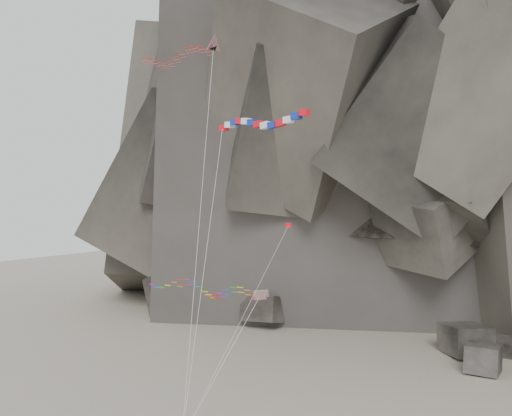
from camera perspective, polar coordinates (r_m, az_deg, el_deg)
The scene contains 6 objects.
headland at distance 112.63m, azimuth 16.71°, elevation 12.50°, with size 110.00×70.00×84.00m, color #5A5349, non-canonical shape.
boulder_field at distance 82.34m, azimuth 6.38°, elevation -11.08°, with size 75.56×14.04×8.55m.
delta_kite at distance 55.85m, azimuth -8.32°, elevation 14.68°, with size 12.65×10.38×32.33m.
banner_kite at distance 46.15m, azimuth 0.34°, elevation 8.45°, with size 9.96×8.65×24.35m.
parafoil_kite at distance 51.17m, azimuth -5.74°, elevation -7.90°, with size 13.53×8.30×10.31m.
pennant_kite at distance 46.40m, azimuth 1.42°, elevation -5.35°, with size 4.41×9.12×15.55m.
Camera 1 is at (25.95, -37.25, 19.40)m, focal length 40.00 mm.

